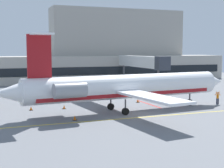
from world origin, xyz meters
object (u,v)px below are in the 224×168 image
regional_jet (123,87)px  fuel_tank (130,80)px  pushback_tractor (143,88)px  marshaller (218,97)px

regional_jet → fuel_tank: size_ratio=4.61×
regional_jet → pushback_tractor: regional_jet is taller
pushback_tractor → fuel_tank: bearing=78.5°
marshaller → pushback_tractor: bearing=109.5°
pushback_tractor → fuel_tank: 11.30m
fuel_tank → marshaller: size_ratio=3.83×
regional_jet → pushback_tractor: 18.73m
pushback_tractor → fuel_tank: (2.26, 11.07, 0.48)m
pushback_tractor → marshaller: bearing=-70.5°
fuel_tank → marshaller: bearing=-83.6°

